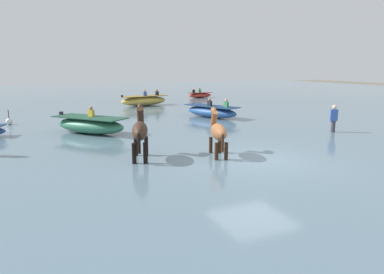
{
  "coord_description": "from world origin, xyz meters",
  "views": [
    {
      "loc": [
        -6.49,
        -9.5,
        3.39
      ],
      "look_at": [
        -1.37,
        2.03,
        0.84
      ],
      "focal_mm": 32.76,
      "sensor_mm": 36.0,
      "label": 1
    }
  ],
  "objects_px": {
    "horse_lead_chestnut": "(218,133)",
    "horse_trailing_dark_bay": "(140,132)",
    "person_onlooker_left": "(333,121)",
    "channel_buoy": "(9,121)",
    "boat_near_port": "(211,111)",
    "boat_mid_outer": "(90,125)",
    "boat_mid_channel": "(144,101)",
    "boat_distant_west": "(200,95)"
  },
  "relations": [
    {
      "from": "horse_lead_chestnut",
      "to": "channel_buoy",
      "type": "height_order",
      "value": "horse_lead_chestnut"
    },
    {
      "from": "horse_trailing_dark_bay",
      "to": "channel_buoy",
      "type": "xyz_separation_m",
      "value": [
        -4.49,
        9.67,
        -0.73
      ]
    },
    {
      "from": "person_onlooker_left",
      "to": "boat_near_port",
      "type": "bearing_deg",
      "value": 114.37
    },
    {
      "from": "boat_mid_outer",
      "to": "boat_mid_channel",
      "type": "bearing_deg",
      "value": 61.57
    },
    {
      "from": "horse_lead_chestnut",
      "to": "person_onlooker_left",
      "type": "xyz_separation_m",
      "value": [
        7.09,
        1.74,
        -0.29
      ]
    },
    {
      "from": "channel_buoy",
      "to": "horse_lead_chestnut",
      "type": "bearing_deg",
      "value": -55.79
    },
    {
      "from": "boat_near_port",
      "to": "channel_buoy",
      "type": "relative_size",
      "value": 4.91
    },
    {
      "from": "boat_mid_outer",
      "to": "boat_mid_channel",
      "type": "xyz_separation_m",
      "value": [
        5.6,
        10.35,
        0.01
      ]
    },
    {
      "from": "horse_lead_chestnut",
      "to": "channel_buoy",
      "type": "bearing_deg",
      "value": 124.21
    },
    {
      "from": "boat_distant_west",
      "to": "boat_mid_channel",
      "type": "relative_size",
      "value": 0.6
    },
    {
      "from": "channel_buoy",
      "to": "boat_mid_outer",
      "type": "bearing_deg",
      "value": -49.84
    },
    {
      "from": "person_onlooker_left",
      "to": "channel_buoy",
      "type": "distance_m",
      "value": 16.56
    },
    {
      "from": "boat_mid_outer",
      "to": "channel_buoy",
      "type": "xyz_separation_m",
      "value": [
        -3.6,
        4.27,
        -0.21
      ]
    },
    {
      "from": "horse_lead_chestnut",
      "to": "boat_distant_west",
      "type": "relative_size",
      "value": 0.8
    },
    {
      "from": "horse_trailing_dark_bay",
      "to": "boat_mid_outer",
      "type": "bearing_deg",
      "value": 99.3
    },
    {
      "from": "boat_mid_outer",
      "to": "person_onlooker_left",
      "type": "distance_m",
      "value": 11.4
    },
    {
      "from": "person_onlooker_left",
      "to": "boat_distant_west",
      "type": "bearing_deg",
      "value": 83.73
    },
    {
      "from": "horse_lead_chestnut",
      "to": "boat_near_port",
      "type": "bearing_deg",
      "value": 64.29
    },
    {
      "from": "boat_near_port",
      "to": "channel_buoy",
      "type": "distance_m",
      "value": 11.27
    },
    {
      "from": "boat_mid_outer",
      "to": "boat_mid_channel",
      "type": "relative_size",
      "value": 0.93
    },
    {
      "from": "boat_distant_west",
      "to": "horse_lead_chestnut",
      "type": "bearing_deg",
      "value": -113.64
    },
    {
      "from": "boat_mid_channel",
      "to": "horse_trailing_dark_bay",
      "type": "bearing_deg",
      "value": -106.68
    },
    {
      "from": "horse_trailing_dark_bay",
      "to": "person_onlooker_left",
      "type": "distance_m",
      "value": 9.71
    },
    {
      "from": "boat_distant_west",
      "to": "person_onlooker_left",
      "type": "height_order",
      "value": "person_onlooker_left"
    },
    {
      "from": "horse_lead_chestnut",
      "to": "channel_buoy",
      "type": "distance_m",
      "value": 12.55
    },
    {
      "from": "boat_distant_west",
      "to": "boat_mid_channel",
      "type": "bearing_deg",
      "value": -146.95
    },
    {
      "from": "boat_near_port",
      "to": "person_onlooker_left",
      "type": "relative_size",
      "value": 2.41
    },
    {
      "from": "boat_distant_west",
      "to": "boat_near_port",
      "type": "height_order",
      "value": "boat_near_port"
    },
    {
      "from": "boat_near_port",
      "to": "horse_trailing_dark_bay",
      "type": "bearing_deg",
      "value": -130.57
    },
    {
      "from": "horse_trailing_dark_bay",
      "to": "channel_buoy",
      "type": "height_order",
      "value": "horse_trailing_dark_bay"
    },
    {
      "from": "boat_mid_outer",
      "to": "channel_buoy",
      "type": "height_order",
      "value": "boat_mid_outer"
    },
    {
      "from": "horse_trailing_dark_bay",
      "to": "person_onlooker_left",
      "type": "bearing_deg",
      "value": 6.16
    },
    {
      "from": "horse_lead_chestnut",
      "to": "channel_buoy",
      "type": "relative_size",
      "value": 2.44
    },
    {
      "from": "person_onlooker_left",
      "to": "channel_buoy",
      "type": "height_order",
      "value": "person_onlooker_left"
    },
    {
      "from": "horse_lead_chestnut",
      "to": "horse_trailing_dark_bay",
      "type": "height_order",
      "value": "horse_trailing_dark_bay"
    },
    {
      "from": "horse_trailing_dark_bay",
      "to": "person_onlooker_left",
      "type": "xyz_separation_m",
      "value": [
        9.65,
        1.04,
        -0.39
      ]
    },
    {
      "from": "boat_distant_west",
      "to": "horse_trailing_dark_bay",
      "type": "bearing_deg",
      "value": -120.06
    },
    {
      "from": "horse_lead_chestnut",
      "to": "horse_trailing_dark_bay",
      "type": "distance_m",
      "value": 2.66
    },
    {
      "from": "boat_near_port",
      "to": "person_onlooker_left",
      "type": "bearing_deg",
      "value": -65.63
    },
    {
      "from": "horse_lead_chestnut",
      "to": "boat_mid_outer",
      "type": "bearing_deg",
      "value": 119.47
    },
    {
      "from": "boat_mid_outer",
      "to": "horse_trailing_dark_bay",
      "type": "bearing_deg",
      "value": -80.7
    },
    {
      "from": "boat_mid_outer",
      "to": "boat_near_port",
      "type": "distance_m",
      "value": 7.86
    }
  ]
}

